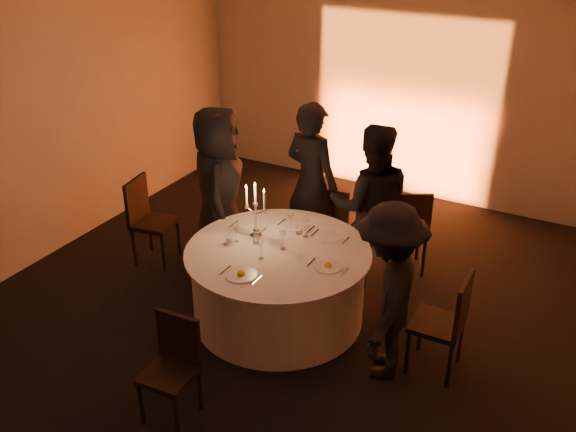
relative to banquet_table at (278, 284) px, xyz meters
The scene contains 29 objects.
floor 0.38m from the banquet_table, ahead, with size 7.00×7.00×0.00m, color black.
ceiling 2.62m from the banquet_table, ahead, with size 7.00×7.00×0.00m, color silver.
wall_back 3.67m from the banquet_table, 90.00° to the left, with size 7.00×7.00×0.00m, color beige.
wall_left 3.20m from the banquet_table, behind, with size 7.00×7.00×0.00m, color beige.
uplighter_fixture 3.22m from the banquet_table, 90.00° to the left, with size 0.25×0.12×0.10m, color black.
banquet_table is the anchor object (origin of this frame).
chair_left 1.90m from the banquet_table, behind, with size 0.50×0.50×1.00m.
chair_back_left 1.42m from the banquet_table, 91.01° to the left, with size 0.39×0.39×0.88m.
chair_back_right 1.65m from the banquet_table, 60.04° to the left, with size 0.60×0.60×1.02m.
chair_right 1.69m from the banquet_table, ahead, with size 0.44×0.44×0.99m.
chair_front 1.55m from the banquet_table, 93.49° to the right, with size 0.41×0.41×0.89m.
guest_left 1.37m from the banquet_table, 150.45° to the left, with size 0.91×0.59×1.86m, color black.
guest_back_left 1.40m from the banquet_table, 102.31° to the left, with size 0.68×0.45×1.86m, color black.
guest_back_right 1.30m from the banquet_table, 64.57° to the left, with size 0.88×0.68×1.80m, color black.
guest_right 1.31m from the banquet_table, 11.86° to the right, with size 1.06×0.61×1.64m, color black.
plate_left 0.68m from the banquet_table, 152.95° to the left, with size 0.35×0.29×0.01m.
plate_back_left 0.66m from the banquet_table, 98.88° to the left, with size 0.36×0.27×0.01m.
plate_back_right 0.70m from the banquet_table, 55.63° to the left, with size 0.35×0.26×0.01m.
plate_right 0.69m from the banquet_table, ahead, with size 0.36×0.26×0.08m.
plate_front 0.69m from the banquet_table, 97.15° to the right, with size 0.35×0.29×0.08m.
coffee_cup 0.64m from the banquet_table, 167.45° to the right, with size 0.11×0.11×0.07m.
candelabra 0.69m from the banquet_table, 157.25° to the left, with size 0.25×0.12×0.59m.
wine_glass_a 0.67m from the banquet_table, 101.87° to the left, with size 0.07×0.07×0.19m.
wine_glass_b 0.53m from the banquet_table, 55.80° to the left, with size 0.07×0.07×0.19m.
wine_glass_c 0.65m from the banquet_table, 73.33° to the left, with size 0.07×0.07×0.19m.
wine_glass_d 0.57m from the banquet_table, 106.96° to the right, with size 0.07×0.07×0.19m.
wine_glass_e 0.69m from the banquet_table, behind, with size 0.07×0.07×0.19m.
tumbler_a 0.58m from the banquet_table, 86.56° to the left, with size 0.07×0.07×0.09m, color white.
tumbler_b 0.50m from the banquet_table, behind, with size 0.07×0.07×0.09m, color white.
Camera 1 is at (2.62, -4.63, 3.84)m, focal length 40.00 mm.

